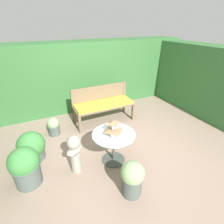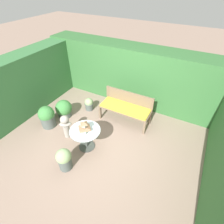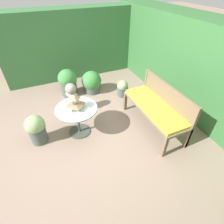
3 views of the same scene
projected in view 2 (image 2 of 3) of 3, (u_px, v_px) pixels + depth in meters
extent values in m
plane|color=gray|center=(102.00, 142.00, 4.71)|extent=(30.00, 30.00, 0.00)
cube|color=#336633|center=(138.00, 75.00, 5.75)|extent=(6.40, 0.85, 1.86)
cube|color=#38703D|center=(23.00, 85.00, 5.31)|extent=(0.70, 3.54, 1.80)
cube|color=brown|center=(100.00, 113.00, 5.36)|extent=(0.06, 0.06, 0.43)
cube|color=brown|center=(144.00, 128.00, 4.83)|extent=(0.06, 0.06, 0.43)
cube|color=brown|center=(108.00, 104.00, 5.70)|extent=(0.06, 0.06, 0.43)
cube|color=brown|center=(150.00, 118.00, 5.17)|extent=(0.06, 0.06, 0.43)
cube|color=brown|center=(125.00, 109.00, 5.12)|extent=(1.49, 0.55, 0.04)
cube|color=gold|center=(125.00, 108.00, 5.09)|extent=(1.43, 0.50, 0.06)
cube|color=brown|center=(108.00, 98.00, 5.56)|extent=(0.06, 0.06, 0.89)
cube|color=brown|center=(151.00, 112.00, 5.03)|extent=(0.06, 0.06, 0.89)
cube|color=brown|center=(129.00, 97.00, 5.13)|extent=(1.43, 0.04, 0.36)
cylinder|color=#424742|center=(87.00, 146.00, 4.59)|extent=(0.42, 0.42, 0.02)
cylinder|color=#424742|center=(86.00, 139.00, 4.42)|extent=(0.04, 0.04, 0.58)
cylinder|color=silver|center=(85.00, 130.00, 4.23)|extent=(0.76, 0.76, 0.01)
torus|color=#424742|center=(85.00, 131.00, 4.24)|extent=(0.76, 0.76, 0.02)
cube|color=#B2BCA8|center=(85.00, 129.00, 4.20)|extent=(0.20, 0.20, 0.08)
pyramid|color=#936B4C|center=(84.00, 127.00, 4.16)|extent=(0.27, 0.27, 0.07)
cube|color=#B2BCA8|center=(84.00, 125.00, 4.12)|extent=(0.13, 0.13, 0.07)
pyramid|color=#936B4C|center=(84.00, 123.00, 4.07)|extent=(0.17, 0.17, 0.07)
cylinder|color=gray|center=(67.00, 131.00, 4.78)|extent=(0.17, 0.17, 0.38)
ellipsoid|color=gray|center=(65.00, 124.00, 4.62)|extent=(0.37, 0.33, 0.13)
sphere|color=gray|center=(64.00, 120.00, 4.52)|extent=(0.23, 0.23, 0.23)
cylinder|color=#4C5651|center=(65.00, 113.00, 5.51)|extent=(0.41, 0.41, 0.22)
torus|color=#4C5651|center=(64.00, 110.00, 5.45)|extent=(0.45, 0.45, 0.03)
sphere|color=#3D7F3D|center=(64.00, 108.00, 5.39)|extent=(0.50, 0.50, 0.50)
cylinder|color=#4C5651|center=(89.00, 106.00, 5.77)|extent=(0.26, 0.26, 0.24)
torus|color=#4C5651|center=(89.00, 104.00, 5.70)|extent=(0.29, 0.29, 0.03)
sphere|color=#89A870|center=(89.00, 102.00, 5.66)|extent=(0.27, 0.27, 0.27)
cylinder|color=#4C5651|center=(65.00, 162.00, 4.00)|extent=(0.30, 0.30, 0.35)
torus|color=#4C5651|center=(64.00, 158.00, 3.90)|extent=(0.33, 0.33, 0.03)
sphere|color=#89A870|center=(63.00, 156.00, 3.86)|extent=(0.35, 0.35, 0.35)
cylinder|color=#4C5651|center=(48.00, 121.00, 5.11)|extent=(0.40, 0.40, 0.37)
torus|color=#4C5651|center=(47.00, 116.00, 5.01)|extent=(0.44, 0.44, 0.03)
sphere|color=#3D7F3D|center=(46.00, 114.00, 4.95)|extent=(0.46, 0.46, 0.46)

